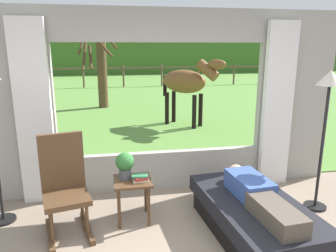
# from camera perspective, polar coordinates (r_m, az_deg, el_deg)

# --- Properties ---
(back_wall_with_window) EXTENTS (5.20, 0.12, 2.55)m
(back_wall_with_window) POSITION_cam_1_polar(r_m,az_deg,el_deg) (4.53, -1.04, 3.83)
(back_wall_with_window) COLOR #9E998E
(back_wall_with_window) RESTS_ON ground_plane
(curtain_panel_left) EXTENTS (0.44, 0.10, 2.40)m
(curtain_panel_left) POSITION_cam_1_polar(r_m,az_deg,el_deg) (4.45, -22.73, 1.91)
(curtain_panel_left) COLOR silver
(curtain_panel_left) RESTS_ON ground_plane
(curtain_panel_right) EXTENTS (0.44, 0.10, 2.40)m
(curtain_panel_right) POSITION_cam_1_polar(r_m,az_deg,el_deg) (4.97, 18.89, 3.40)
(curtain_panel_right) COLOR silver
(curtain_panel_right) RESTS_ON ground_plane
(outdoor_pasture_lawn) EXTENTS (36.00, 21.68, 0.02)m
(outdoor_pasture_lawn) POSITION_cam_1_polar(r_m,az_deg,el_deg) (15.45, -7.61, 6.28)
(outdoor_pasture_lawn) COLOR #568438
(outdoor_pasture_lawn) RESTS_ON ground_plane
(distant_hill_ridge) EXTENTS (36.00, 2.00, 2.40)m
(distant_hill_ridge) POSITION_cam_1_polar(r_m,az_deg,el_deg) (25.17, -8.87, 11.89)
(distant_hill_ridge) COLOR #3D6326
(distant_hill_ridge) RESTS_ON ground_plane
(recliner_sofa) EXTENTS (1.04, 1.77, 0.42)m
(recliner_sofa) POSITION_cam_1_polar(r_m,az_deg,el_deg) (3.79, 14.88, -15.41)
(recliner_sofa) COLOR black
(recliner_sofa) RESTS_ON ground_plane
(reclining_person) EXTENTS (0.39, 1.44, 0.22)m
(reclining_person) POSITION_cam_1_polar(r_m,az_deg,el_deg) (3.61, 15.53, -11.56)
(reclining_person) COLOR #334C8C
(reclining_person) RESTS_ON recliner_sofa
(rocking_chair) EXTENTS (0.61, 0.77, 1.12)m
(rocking_chair) POSITION_cam_1_polar(r_m,az_deg,el_deg) (3.80, -17.91, -10.02)
(rocking_chair) COLOR #4C331E
(rocking_chair) RESTS_ON ground_plane
(side_table) EXTENTS (0.44, 0.44, 0.52)m
(side_table) POSITION_cam_1_polar(r_m,az_deg,el_deg) (3.89, -6.30, -10.75)
(side_table) COLOR #4C331E
(side_table) RESTS_ON ground_plane
(potted_plant) EXTENTS (0.22, 0.22, 0.32)m
(potted_plant) POSITION_cam_1_polar(r_m,az_deg,el_deg) (3.83, -7.68, -6.68)
(potted_plant) COLOR #4C5156
(potted_plant) RESTS_ON side_table
(book_stack) EXTENTS (0.20, 0.14, 0.08)m
(book_stack) POSITION_cam_1_polar(r_m,az_deg,el_deg) (3.79, -4.89, -9.19)
(book_stack) COLOR beige
(book_stack) RESTS_ON side_table
(floor_lamp_right) EXTENTS (0.32, 0.32, 1.78)m
(floor_lamp_right) POSITION_cam_1_polar(r_m,az_deg,el_deg) (4.32, 26.54, 4.33)
(floor_lamp_right) COLOR black
(floor_lamp_right) RESTS_ON ground_plane
(horse) EXTENTS (1.52, 1.54, 1.73)m
(horse) POSITION_cam_1_polar(r_m,az_deg,el_deg) (8.28, 3.33, 7.77)
(horse) COLOR brown
(horse) RESTS_ON outdoor_pasture_lawn
(pasture_tree) EXTENTS (1.30, 1.30, 3.12)m
(pasture_tree) POSITION_cam_1_polar(r_m,az_deg,el_deg) (11.06, -11.96, 10.28)
(pasture_tree) COLOR #4C3823
(pasture_tree) RESTS_ON outdoor_pasture_lawn
(pasture_fence_line) EXTENTS (16.10, 0.10, 1.10)m
(pasture_fence_line) POSITION_cam_1_polar(r_m,az_deg,el_deg) (16.82, -7.95, 9.40)
(pasture_fence_line) COLOR brown
(pasture_fence_line) RESTS_ON outdoor_pasture_lawn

